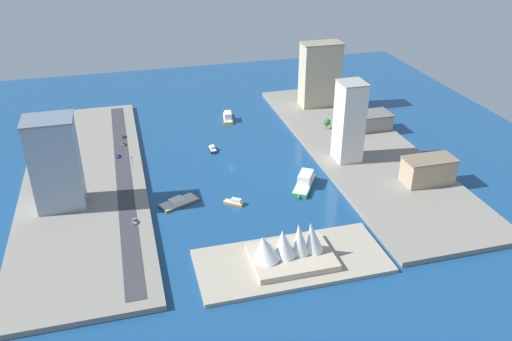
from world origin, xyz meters
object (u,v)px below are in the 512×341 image
Objects in this scene: water_taxi_orange at (234,202)px; apartment_midrise_tan at (428,170)px; barge_flat_brown at (179,202)px; pickup_red at (123,136)px; hatchback_blue at (118,156)px; patrol_launch_navy at (213,149)px; sedan_silver at (123,144)px; hotel_broad_white at (349,122)px; carpark_squat_concrete at (366,121)px; opera_landmark at (288,248)px; office_block_beige at (320,74)px; traffic_light_waterfront at (132,160)px; ferry_yellow_fast at (228,117)px; ferry_green_doubledeck at (305,182)px; van_white at (135,221)px; tower_tall_glass at (55,163)px.

water_taxi_orange is 0.37× the size of apartment_midrise_tan.
barge_flat_brown is 5.25× the size of pickup_red.
apartment_midrise_tan reaches higher than hatchback_blue.
pickup_red reaches higher than barge_flat_brown.
apartment_midrise_tan is at bearing 144.72° from patrol_launch_navy.
sedan_silver reaches higher than water_taxi_orange.
hatchback_blue is at bearing -15.90° from hotel_broad_white.
water_taxi_orange is 90.48m from hotel_broad_white.
hatchback_blue is at bearing -0.81° from patrol_launch_navy.
opera_landmark is at bearing 51.96° from carpark_squat_concrete.
water_taxi_orange is 0.23× the size of office_block_beige.
traffic_light_waterfront is (-3.63, 45.10, 3.46)m from pickup_red.
apartment_midrise_tan is at bearing -154.51° from opera_landmark.
traffic_light_waterfront reaches higher than ferry_yellow_fast.
patrol_launch_navy is 0.27× the size of opera_landmark.
office_block_beige is (-53.70, -117.22, 24.85)m from ferry_green_doubledeck.
office_block_beige reaches higher than sedan_silver.
apartment_midrise_tan reaches higher than water_taxi_orange.
ferry_yellow_fast is 4.73× the size of van_white.
opera_landmark is (102.14, 130.55, 0.56)m from carpark_squat_concrete.
traffic_light_waterfront is at bearing -60.68° from opera_landmark.
office_block_beige is at bearing -150.73° from tower_tall_glass.
ferry_green_doubledeck reaches higher than patrol_launch_navy.
apartment_midrise_tan reaches higher than ferry_yellow_fast.
apartment_midrise_tan is (-114.08, 9.71, 9.38)m from water_taxi_orange.
ferry_yellow_fast is 96.49m from hatchback_blue.
hatchback_blue reaches higher than barge_flat_brown.
traffic_light_waterfront is at bearing -47.04° from water_taxi_orange.
barge_flat_brown is 2.18× the size of patrol_launch_navy.
tower_tall_glass is at bearing 28.76° from patrol_launch_navy.
hotel_broad_white reaches higher than ferry_green_doubledeck.
hotel_broad_white is 143.42m from van_white.
sedan_silver is at bearing -22.82° from hotel_broad_white.
carpark_squat_concrete is 6.55× the size of hatchback_blue.
patrol_launch_navy is at bearing -116.82° from barge_flat_brown.
tower_tall_glass is (91.54, -19.32, 27.07)m from water_taxi_orange.
barge_flat_brown is at bearing 114.95° from traffic_light_waterfront.
apartment_midrise_tan is at bearing 171.96° from tower_tall_glass.
office_block_beige is at bearing -100.52° from hotel_broad_white.
apartment_midrise_tan is at bearing 96.67° from office_block_beige.
tower_tall_glass is at bearing 59.27° from hatchback_blue.
office_block_beige is 137.41m from apartment_midrise_tan.
opera_landmark is at bearing 119.32° from traffic_light_waterfront.
office_block_beige reaches higher than ferry_yellow_fast.
office_block_beige is 0.98× the size of hotel_broad_white.
water_taxi_orange is at bearing -170.83° from van_white.
hotel_broad_white reaches higher than traffic_light_waterfront.
opera_landmark is at bearing 52.43° from hotel_broad_white.
ferry_green_doubledeck is 0.54× the size of office_block_beige.
apartment_midrise_tan is 81.94m from carpark_squat_concrete.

